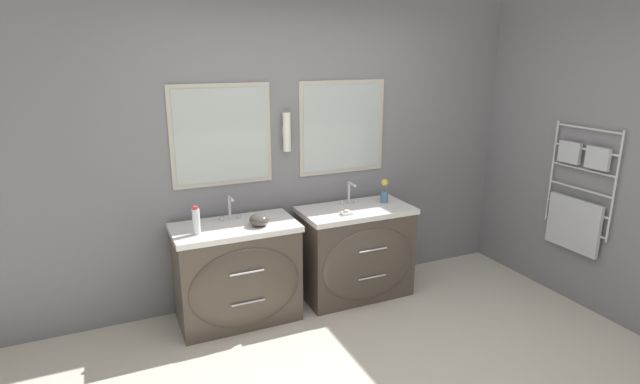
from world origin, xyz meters
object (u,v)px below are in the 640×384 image
Objects in this scene: toiletry_bottle at (196,221)px; flower_vase at (384,192)px; amenity_bowl at (259,220)px; vanity_left at (238,274)px; vanity_right at (357,252)px.

flower_vase is at bearing 4.41° from toiletry_bottle.
toiletry_bottle is 1.38× the size of amenity_bowl.
amenity_bowl reaches higher than vanity_left.
toiletry_bottle reaches higher than vanity_right.
amenity_bowl is (0.48, -0.01, -0.06)m from toiletry_bottle.
flower_vase reaches higher than vanity_left.
amenity_bowl is at bearing -19.54° from vanity_left.
toiletry_bottle is 1.00× the size of flower_vase.
toiletry_bottle reaches higher than amenity_bowl.
flower_vase reaches higher than vanity_right.
vanity_left is 6.17× the size of amenity_bowl.
toiletry_bottle is at bearing -170.22° from vanity_left.
toiletry_bottle is (-1.38, -0.05, 0.51)m from vanity_right.
flower_vase is (1.39, 0.08, 0.50)m from vanity_left.
vanity_left is 4.46× the size of toiletry_bottle.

